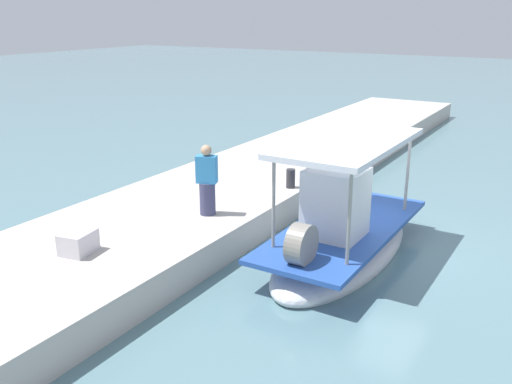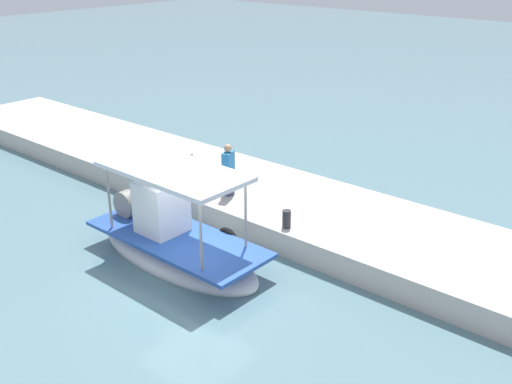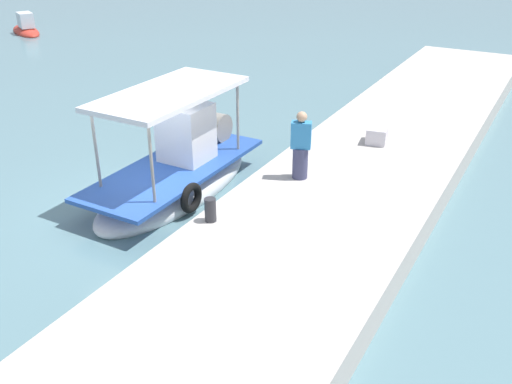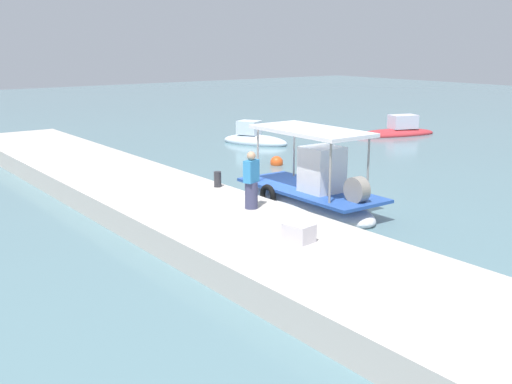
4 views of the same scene
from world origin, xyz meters
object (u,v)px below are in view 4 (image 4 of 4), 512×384
Objects in this scene: mooring_bollard at (218,179)px; cargo_crate at (299,233)px; marker_buoy at (277,162)px; fisherman_near_bollard at (251,183)px; moored_boat_mid at (396,132)px; main_fishing_boat at (311,195)px; moored_boat_near at (254,139)px.

mooring_bollard is 6.11m from cargo_crate.
cargo_crate is 13.04m from marker_buoy.
cargo_crate is (3.09, -0.87, -0.53)m from fisherman_near_bollard.
fisherman_near_bollard is 2.94m from mooring_bollard.
cargo_crate is 23.27m from moored_boat_mid.
mooring_bollard is at bearing -66.95° from moored_boat_mid.
cargo_crate is at bearing -54.99° from moored_boat_mid.
main_fishing_boat is 5.53m from cargo_crate.
cargo_crate is at bearing -36.34° from marker_buoy.
mooring_bollard reaches higher than cargo_crate.
mooring_bollard is 0.77× the size of cargo_crate.
marker_buoy is at bearing -27.00° from moored_boat_near.
fisherman_near_bollard is 0.30× the size of moored_boat_mid.
fisherman_near_bollard reaches higher than cargo_crate.
marker_buoy is at bearing 137.23° from fisherman_near_bollard.
cargo_crate reaches higher than marker_buoy.
cargo_crate is (5.91, -1.57, -0.04)m from mooring_bollard.
fisherman_near_bollard reaches higher than marker_buoy.
marker_buoy is 0.10× the size of moored_boat_mid.
main_fishing_boat is at bearing -28.72° from moored_boat_near.
main_fishing_boat is at bearing 135.01° from cargo_crate.
marker_buoy is 11.69m from moored_boat_mid.
main_fishing_boat is 17.85m from moored_boat_mid.
marker_buoy is at bearing 149.92° from main_fishing_boat.
fisherman_near_bollard is at bearing -60.57° from moored_boat_mid.
mooring_bollard is 0.89× the size of marker_buoy.
cargo_crate is at bearing -14.91° from mooring_bollard.
moored_boat_mid is at bearing 119.43° from fisherman_near_bollard.
fisherman_near_bollard is 3.26m from cargo_crate.
fisherman_near_bollard is 2.50× the size of cargo_crate.
moored_boat_near is at bearing 146.61° from cargo_crate.
moored_boat_mid is at bearing 125.01° from cargo_crate.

